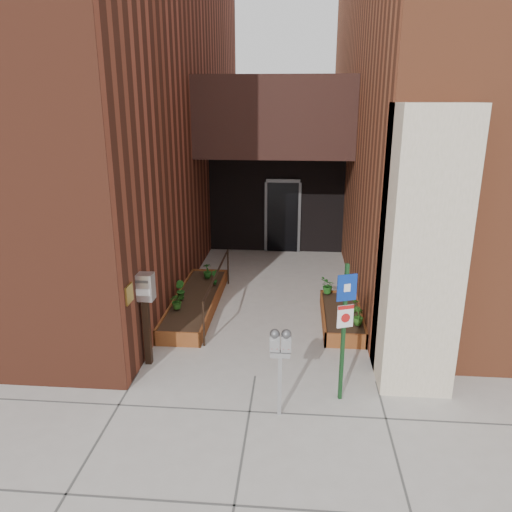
# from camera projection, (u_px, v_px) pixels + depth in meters

# --- Properties ---
(ground) EXTENTS (80.00, 80.00, 0.00)m
(ground) POSITION_uv_depth(u_px,v_px,m) (255.00, 376.00, 8.37)
(ground) COLOR #9E9991
(ground) RESTS_ON ground
(architecture) EXTENTS (20.00, 14.60, 10.00)m
(architecture) POSITION_uv_depth(u_px,v_px,m) (270.00, 78.00, 13.43)
(architecture) COLOR brown
(architecture) RESTS_ON ground
(planter_left) EXTENTS (0.90, 3.60, 0.30)m
(planter_left) POSITION_uv_depth(u_px,v_px,m) (196.00, 303.00, 11.02)
(planter_left) COLOR maroon
(planter_left) RESTS_ON ground
(planter_right) EXTENTS (0.80, 2.20, 0.30)m
(planter_right) POSITION_uv_depth(u_px,v_px,m) (341.00, 318.00, 10.29)
(planter_right) COLOR maroon
(planter_right) RESTS_ON ground
(handrail) EXTENTS (0.04, 3.34, 0.90)m
(handrail) POSITION_uv_depth(u_px,v_px,m) (217.00, 278.00, 10.74)
(handrail) COLOR black
(handrail) RESTS_ON ground
(parking_meter) EXTENTS (0.31, 0.15, 1.38)m
(parking_meter) POSITION_uv_depth(u_px,v_px,m) (280.00, 349.00, 7.05)
(parking_meter) COLOR #A1A1A3
(parking_meter) RESTS_ON ground
(sign_post) EXTENTS (0.29, 0.12, 2.21)m
(sign_post) POSITION_uv_depth(u_px,v_px,m) (345.00, 319.00, 7.33)
(sign_post) COLOR #163C1B
(sign_post) RESTS_ON ground
(payment_dropbox) EXTENTS (0.33, 0.26, 1.67)m
(payment_dropbox) POSITION_uv_depth(u_px,v_px,m) (145.00, 300.00, 8.43)
(payment_dropbox) COLOR black
(payment_dropbox) RESTS_ON ground
(shrub_left_a) EXTENTS (0.40, 0.40, 0.34)m
(shrub_left_a) POSITION_uv_depth(u_px,v_px,m) (177.00, 301.00, 10.27)
(shrub_left_a) COLOR #29631C
(shrub_left_a) RESTS_ON planter_left
(shrub_left_b) EXTENTS (0.31, 0.31, 0.40)m
(shrub_left_b) POSITION_uv_depth(u_px,v_px,m) (180.00, 290.00, 10.77)
(shrub_left_b) COLOR #1F5819
(shrub_left_b) RESTS_ON planter_left
(shrub_left_c) EXTENTS (0.25, 0.25, 0.36)m
(shrub_left_c) POSITION_uv_depth(u_px,v_px,m) (207.00, 271.00, 12.04)
(shrub_left_c) COLOR #1A5017
(shrub_left_c) RESTS_ON planter_left
(shrub_left_d) EXTENTS (0.26, 0.26, 0.35)m
(shrub_left_d) POSITION_uv_depth(u_px,v_px,m) (215.00, 277.00, 11.61)
(shrub_left_d) COLOR #164E16
(shrub_left_d) RESTS_ON planter_left
(shrub_right_a) EXTENTS (0.28, 0.28, 0.36)m
(shrub_right_a) POSITION_uv_depth(u_px,v_px,m) (358.00, 316.00, 9.53)
(shrub_right_a) COLOR #285919
(shrub_right_a) RESTS_ON planter_right
(shrub_right_b) EXTENTS (0.19, 0.19, 0.30)m
(shrub_right_b) POSITION_uv_depth(u_px,v_px,m) (355.00, 305.00, 10.09)
(shrub_right_b) COLOR #285A19
(shrub_right_b) RESTS_ON planter_right
(shrub_right_c) EXTENTS (0.42, 0.42, 0.37)m
(shrub_right_c) POSITION_uv_depth(u_px,v_px,m) (328.00, 286.00, 11.06)
(shrub_right_c) COLOR #20621C
(shrub_right_c) RESTS_ON planter_right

